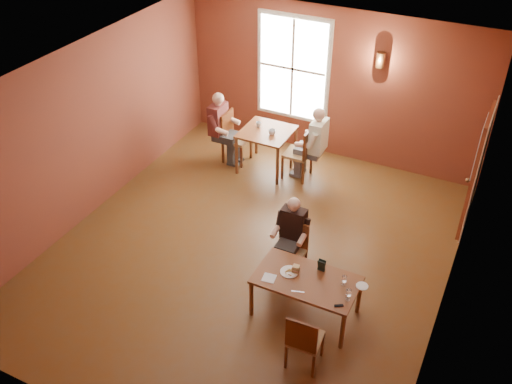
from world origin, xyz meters
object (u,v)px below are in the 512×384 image
at_px(second_table, 266,150).
at_px(diner_maroon, 235,129).
at_px(chair_empty, 305,338).
at_px(chair_diner_maroon, 237,138).
at_px(chair_diner_white, 298,152).
at_px(chair_diner_main, 291,252).
at_px(diner_white, 299,144).
at_px(diner_main, 291,245).
at_px(main_table, 305,296).

relative_size(second_table, diner_maroon, 0.67).
height_order(chair_empty, chair_diner_maroon, chair_diner_maroon).
xyz_separation_m(chair_diner_maroon, diner_maroon, (-0.03, 0.00, 0.19)).
xyz_separation_m(second_table, chair_diner_white, (0.65, 0.00, 0.11)).
bearing_deg(second_table, chair_diner_white, 0.00).
xyz_separation_m(chair_diner_main, diner_white, (-0.96, 2.60, 0.27)).
bearing_deg(chair_empty, diner_maroon, 124.92).
relative_size(diner_main, chair_empty, 1.33).
relative_size(main_table, chair_diner_main, 1.60).
xyz_separation_m(chair_diner_main, chair_diner_white, (-0.99, 2.60, 0.09)).
bearing_deg(diner_maroon, chair_diner_main, 41.78).
bearing_deg(diner_main, diner_maroon, -48.54).
bearing_deg(chair_empty, diner_main, 117.10).
distance_m(diner_main, chair_diner_maroon, 3.49).
bearing_deg(diner_white, main_table, -155.76).
distance_m(main_table, chair_diner_main, 0.83).
distance_m(chair_diner_main, diner_white, 2.79).
bearing_deg(chair_diner_white, chair_empty, -155.89).
bearing_deg(chair_diner_maroon, second_table, 90.00).
bearing_deg(diner_white, chair_diner_main, -159.67).
height_order(main_table, diner_white, diner_white).
bearing_deg(diner_white, second_table, 90.00).
bearing_deg(diner_white, diner_main, -159.88).
xyz_separation_m(diner_white, chair_diner_maroon, (-1.33, 0.00, -0.20)).
bearing_deg(diner_main, chair_diner_main, -90.00).
bearing_deg(chair_diner_white, diner_maroon, 90.00).
bearing_deg(chair_empty, chair_diner_main, 116.58).
xyz_separation_m(diner_main, chair_diner_white, (-0.99, 2.63, -0.08)).
bearing_deg(chair_diner_maroon, diner_white, 90.00).
bearing_deg(chair_diner_main, diner_white, -69.67).
relative_size(main_table, chair_diner_maroon, 1.37).
distance_m(diner_main, diner_maroon, 3.51).
relative_size(chair_diner_main, chair_diner_white, 0.84).
bearing_deg(chair_empty, main_table, 108.78).
xyz_separation_m(main_table, chair_diner_maroon, (-2.79, 3.25, 0.19)).
height_order(diner_main, chair_empty, diner_main).
xyz_separation_m(diner_main, diner_white, (-0.96, 2.63, 0.10)).
height_order(diner_main, diner_white, diner_white).
height_order(main_table, chair_diner_maroon, chair_diner_maroon).
distance_m(diner_white, chair_diner_maroon, 1.34).
height_order(chair_diner_main, chair_diner_maroon, chair_diner_maroon).
height_order(diner_white, diner_maroon, diner_white).
height_order(chair_diner_main, chair_diner_white, chair_diner_white).
height_order(main_table, chair_empty, chair_empty).
bearing_deg(second_table, chair_empty, -58.68).
xyz_separation_m(main_table, diner_maroon, (-2.82, 3.25, 0.37)).
distance_m(chair_empty, chair_diner_white, 4.43).
xyz_separation_m(diner_main, chair_diner_maroon, (-2.29, 2.63, -0.09)).
bearing_deg(chair_diner_main, chair_empty, 119.50).
relative_size(main_table, chair_empty, 1.54).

